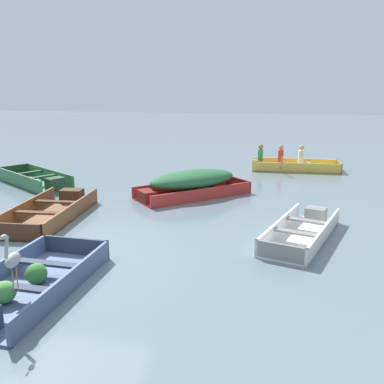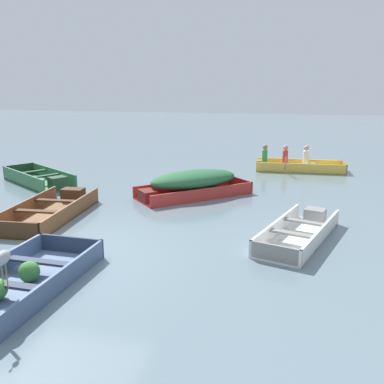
# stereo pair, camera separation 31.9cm
# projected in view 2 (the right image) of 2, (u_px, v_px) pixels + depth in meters

# --- Properties ---
(ground_plane) EXTENTS (80.00, 80.00, 0.00)m
(ground_plane) POSITION_uv_depth(u_px,v_px,m) (64.00, 254.00, 7.69)
(ground_plane) COLOR slate
(dinghy_slate_blue_foreground) EXTENTS (1.36, 2.78, 0.36)m
(dinghy_slate_blue_foreground) POSITION_uv_depth(u_px,v_px,m) (17.00, 284.00, 6.27)
(dinghy_slate_blue_foreground) COLOR #475B7F
(dinghy_slate_blue_foreground) RESTS_ON ground
(skiff_wooden_brown_near_moored) EXTENTS (1.42, 3.08, 0.37)m
(skiff_wooden_brown_near_moored) POSITION_uv_depth(u_px,v_px,m) (52.00, 210.00, 9.97)
(skiff_wooden_brown_near_moored) COLOR brown
(skiff_wooden_brown_near_moored) RESTS_ON ground
(skiff_red_mid_moored) EXTENTS (3.09, 2.98, 0.72)m
(skiff_red_mid_moored) POSITION_uv_depth(u_px,v_px,m) (193.00, 182.00, 11.65)
(skiff_red_mid_moored) COLOR #AD2D28
(skiff_red_mid_moored) RESTS_ON ground
(skiff_white_far_moored) EXTENTS (1.71, 2.90, 0.33)m
(skiff_white_far_moored) POSITION_uv_depth(u_px,v_px,m) (300.00, 232.00, 8.52)
(skiff_white_far_moored) COLOR white
(skiff_white_far_moored) RESTS_ON ground
(skiff_green_outer_moored) EXTENTS (3.03, 2.47, 0.42)m
(skiff_green_outer_moored) POSITION_uv_depth(u_px,v_px,m) (41.00, 180.00, 13.07)
(skiff_green_outer_moored) COLOR #387047
(skiff_green_outer_moored) RESTS_ON ground
(rowboat_yellow_with_crew) EXTENTS (3.10, 2.26, 0.91)m
(rowboat_yellow_with_crew) POSITION_uv_depth(u_px,v_px,m) (294.00, 165.00, 15.22)
(rowboat_yellow_with_crew) COLOR #E5BC47
(rowboat_yellow_with_crew) RESTS_ON ground
(heron_on_dinghy) EXTENTS (0.18, 0.46, 0.84)m
(heron_on_dinghy) POSITION_uv_depth(u_px,v_px,m) (2.00, 256.00, 5.48)
(heron_on_dinghy) COLOR olive
(heron_on_dinghy) RESTS_ON dinghy_slate_blue_foreground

